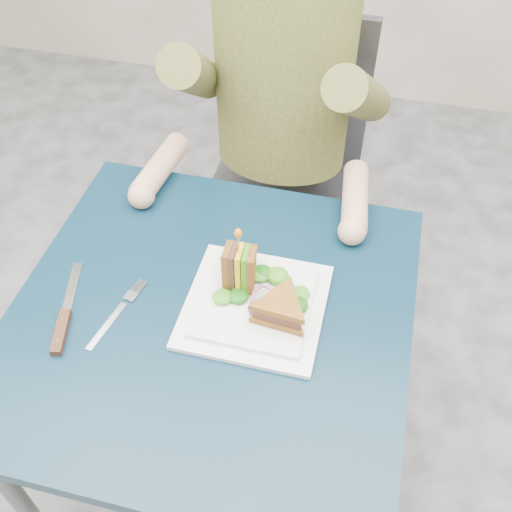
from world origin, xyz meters
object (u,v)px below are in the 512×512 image
(table, at_px, (212,337))
(sandwich_flat, at_px, (281,309))
(knife, at_px, (63,323))
(diner, at_px, (283,57))
(chair, at_px, (287,156))
(sandwich_upright, at_px, (239,268))
(fork, at_px, (115,315))
(plate, at_px, (255,305))

(table, bearing_deg, sandwich_flat, 2.51)
(knife, bearing_deg, diner, 70.57)
(table, distance_m, chair, 0.75)
(sandwich_upright, relative_size, fork, 0.77)
(sandwich_upright, bearing_deg, knife, -149.98)
(chair, bearing_deg, knife, -106.98)
(table, xyz_separation_m, knife, (-0.25, -0.09, 0.09))
(table, distance_m, knife, 0.28)
(chair, height_order, plate, chair)
(diner, distance_m, sandwich_upright, 0.57)
(diner, height_order, knife, diner)
(chair, height_order, sandwich_upright, chair)
(diner, xyz_separation_m, plate, (0.08, -0.60, -0.18))
(table, height_order, diner, diner)
(diner, bearing_deg, table, -90.00)
(plate, bearing_deg, sandwich_flat, -24.44)
(sandwich_flat, relative_size, knife, 0.60)
(table, xyz_separation_m, chair, (0.00, 0.74, -0.11))
(chair, height_order, diner, diner)
(fork, height_order, knife, knife)
(table, height_order, sandwich_flat, sandwich_flat)
(plate, height_order, fork, plate)
(table, relative_size, diner, 1.01)
(plate, relative_size, sandwich_flat, 2.00)
(plate, distance_m, knife, 0.36)
(chair, bearing_deg, table, -90.00)
(sandwich_flat, bearing_deg, table, -177.49)
(table, height_order, plate, plate)
(chair, height_order, sandwich_flat, chair)
(table, height_order, fork, fork)
(diner, relative_size, sandwich_flat, 5.73)
(plate, height_order, knife, plate)
(sandwich_upright, distance_m, fork, 0.25)
(diner, bearing_deg, knife, -109.43)
(chair, relative_size, sandwich_upright, 6.81)
(diner, bearing_deg, sandwich_upright, -86.05)
(table, bearing_deg, diner, 90.00)
(chair, bearing_deg, sandwich_flat, -79.61)
(plate, height_order, sandwich_upright, sandwich_upright)
(sandwich_flat, bearing_deg, plate, 155.56)
(sandwich_upright, bearing_deg, table, -116.67)
(table, relative_size, chair, 0.81)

